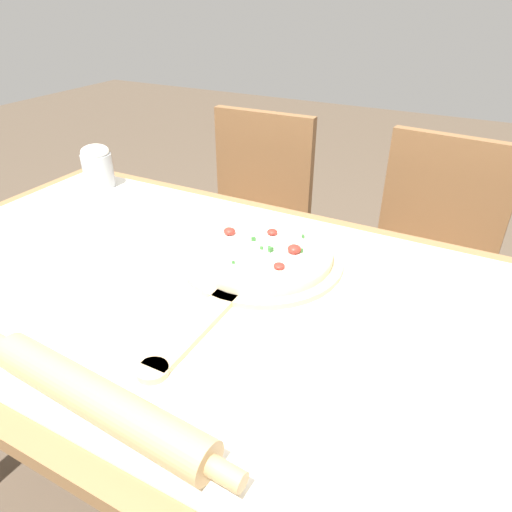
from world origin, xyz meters
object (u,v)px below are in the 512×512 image
flour_cup (97,166)px  chair_left (253,219)px  pizza (263,252)px  rolling_pin (98,400)px  chair_right (426,260)px  pizza_peel (257,265)px

flour_cup → chair_left: bearing=61.7°
pizza → rolling_pin: 0.45m
pizza → rolling_pin: (-0.01, -0.45, 0.00)m
pizza → chair_right: (0.27, 0.62, -0.28)m
pizza_peel → flour_cup: flour_cup is taller
pizza → chair_right: size_ratio=0.33×
chair_left → chair_right: 0.62m
pizza_peel → pizza: pizza is taller
rolling_pin → flour_cup: 0.85m
pizza → chair_right: 0.73m
pizza_peel → pizza: bearing=89.9°
chair_left → flour_cup: bearing=-119.4°
pizza_peel → flour_cup: bearing=163.1°
flour_cup → pizza_peel: bearing=-16.9°
rolling_pin → flour_cup: size_ratio=3.77×
chair_left → pizza: bearing=-61.2°
chair_left → flour_cup: chair_left is taller
rolling_pin → chair_right: size_ratio=0.52×
pizza_peel → chair_right: chair_right is taller
chair_right → flour_cup: (-0.87, -0.46, 0.31)m
rolling_pin → chair_left: bearing=107.6°
chair_right → pizza: bearing=-107.3°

